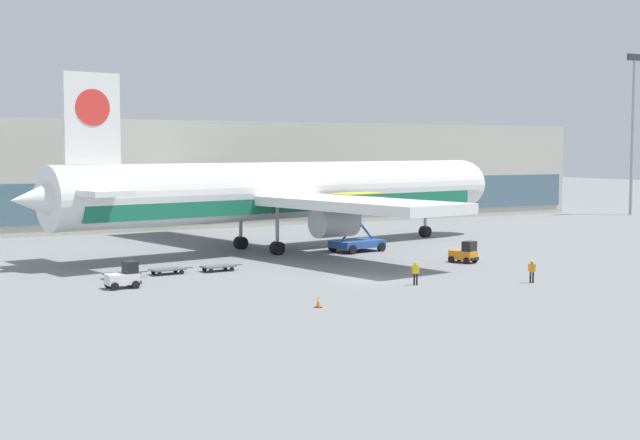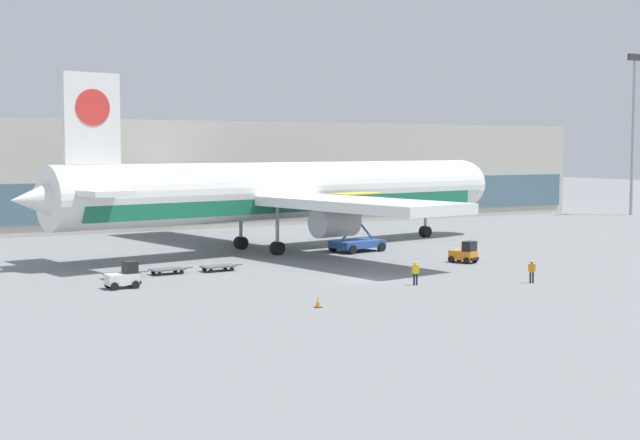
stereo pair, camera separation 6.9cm
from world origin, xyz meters
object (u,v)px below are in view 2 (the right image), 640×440
Objects in this scene: baggage_tug_foreground at (465,253)px; baggage_dolly_third at (218,267)px; baggage_dolly_lead at (122,274)px; scissor_lift_loader at (357,230)px; ground_crew_near at (415,271)px; ground_crew_far at (532,270)px; traffic_cone_near at (318,302)px; airplane_main at (285,193)px; light_mast at (633,123)px; baggage_tug_mid at (124,276)px; baggage_dolly_second at (168,270)px.

baggage_tug_foreground is 0.74× the size of baggage_dolly_third.
baggage_tug_foreground is 30.74m from baggage_dolly_lead.
scissor_lift_loader is 3.22× the size of ground_crew_near.
ground_crew_near is 9.19m from ground_crew_far.
ground_crew_near is 12.10m from traffic_cone_near.
airplane_main reaches higher than traffic_cone_near.
airplane_main is at bearing -172.16° from baggage_tug_foreground.
light_mast is 9.91× the size of baggage_tug_mid.
baggage_tug_mid is 0.67× the size of baggage_dolly_second.
scissor_lift_loader is at bearing 10.59° from baggage_dolly_lead.
ground_crew_near reaches higher than ground_crew_far.
baggage_tug_mid reaches higher than baggage_dolly_third.
baggage_tug_mid reaches higher than traffic_cone_near.
scissor_lift_loader is 32.17m from traffic_cone_near.
baggage_dolly_second is at bearing 2.93° from ground_crew_far.
baggage_tug_foreground reaches higher than baggage_dolly_lead.
airplane_main is at bearing 126.67° from scissor_lift_loader.
traffic_cone_near is (-18.63, -26.17, -1.84)m from scissor_lift_loader.
baggage_dolly_lead is at bearing -159.83° from airplane_main.
ground_crew_far is at bearing -143.00° from light_mast.
airplane_main is 9.71× the size of scissor_lift_loader.
ground_crew_far is 2.26× the size of traffic_cone_near.
baggage_tug_foreground is 31.55m from baggage_tug_mid.
ground_crew_near is (19.91, -9.18, 0.22)m from baggage_tug_mid.
airplane_main is 28.35m from baggage_tug_mid.
baggage_tug_foreground reaches higher than ground_crew_near.
light_mast is at bearing 9.05° from scissor_lift_loader.
baggage_tug_mid is 3.24× the size of traffic_cone_near.
scissor_lift_loader is 2.34× the size of baggage_tug_mid.
baggage_tug_foreground is (9.62, -17.46, -4.96)m from airplane_main.
baggage_dolly_third is at bearing -2.80° from baggage_dolly_lead.
ground_crew_near is 2.36× the size of traffic_cone_near.
ground_crew_near is at bearing -73.34° from baggage_tug_foreground.
baggage_dolly_second is (5.27, 5.54, -0.49)m from baggage_tug_mid.
baggage_dolly_second is at bearing -161.24° from light_mast.
light_mast is 0.44× the size of airplane_main.
traffic_cone_near is (-13.07, -31.32, -5.46)m from airplane_main.
baggage_dolly_third is (4.39, -0.28, 0.00)m from baggage_dolly_second.
airplane_main is 31.24× the size of ground_crew_near.
light_mast reaches higher than scissor_lift_loader.
baggage_dolly_second is 1.00× the size of baggage_dolly_third.
light_mast is 32.10× the size of traffic_cone_near.
baggage_dolly_second is (-26.28, 5.74, -0.49)m from baggage_tug_foreground.
baggage_dolly_lead is (1.26, 5.01, -0.49)m from baggage_tug_mid.
ground_crew_far is at bearing -98.21° from scissor_lift_loader.
airplane_main is 22.77× the size of baggage_tug_mid.
airplane_main reaches higher than baggage_tug_foreground.
baggage_dolly_third is (-12.28, -12.00, -5.45)m from airplane_main.
baggage_tug_foreground is at bearing -18.57° from baggage_dolly_third.
light_mast is at bearing 3.66° from airplane_main.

